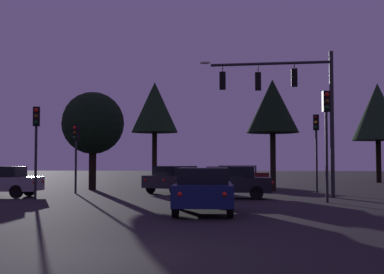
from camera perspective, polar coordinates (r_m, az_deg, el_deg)
The scene contains 14 objects.
ground_plane at distance 33.82m, azimuth 0.79°, elevation -5.75°, with size 168.00×168.00×0.00m, color black.
traffic_signal_mast_arm at distance 26.23m, azimuth 10.60°, elevation 4.58°, with size 6.62×0.63×7.18m.
traffic_light_corner_left at distance 22.98m, azimuth 14.55°, elevation 1.41°, with size 0.34×0.37×4.78m.
traffic_light_corner_right at distance 24.94m, azimuth -16.75°, elevation 0.35°, with size 0.36×0.38×4.28m.
traffic_light_median at distance 29.77m, azimuth -12.64°, elevation -0.79°, with size 0.36×0.38×3.84m.
traffic_light_far_side at distance 30.36m, azimuth 13.49°, elevation -0.04°, with size 0.36×0.39×4.46m.
car_nearside_lane at distance 17.33m, azimuth 1.26°, elevation -5.80°, with size 2.11×4.29×1.52m.
car_crossing_left at distance 24.86m, azimuth 4.08°, elevation -4.93°, with size 4.26×1.90×1.52m.
car_far_lane at distance 37.32m, azimuth 5.17°, elevation -4.25°, with size 4.28×3.91×1.52m.
car_parked_lot at distance 29.61m, azimuth -1.75°, elevation -4.61°, with size 3.58×4.35×1.52m.
tree_left_far at distance 45.18m, azimuth -4.12°, elevation 3.23°, with size 4.06×4.06×8.75m.
tree_center_horizon at distance 48.20m, azimuth 19.72°, elevation 2.61°, with size 4.47×4.47×8.71m.
tree_right_cluster at distance 33.70m, azimuth -10.83°, elevation 1.48°, with size 3.96×3.96×6.23m.
tree_lot_edge at distance 32.16m, azimuth 8.84°, elevation 3.31°, with size 3.20×3.20×6.83m.
Camera 1 is at (2.89, -9.15, 1.66)m, focal length 48.55 mm.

